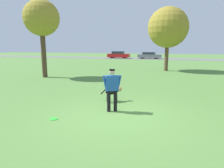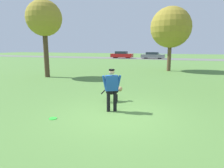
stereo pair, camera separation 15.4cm
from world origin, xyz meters
The scene contains 9 objects.
ground_plane centered at (0.00, 0.00, 0.00)m, with size 120.00×120.00×0.00m, color #56843D.
far_road_strip centered at (0.00, 32.98, 0.01)m, with size 120.00×6.00×0.01m.
person centered at (-0.30, 0.43, 0.93)m, with size 0.66×0.41×1.57m.
dog centered at (-0.65, 1.73, 0.43)m, with size 0.81×0.82×0.63m.
frisbee centered at (-1.90, -0.93, 0.01)m, with size 0.26×0.26×0.02m.
tree_mid_center centered at (1.01, 13.85, 4.09)m, with size 3.80×3.80×6.01m.
tree_near_left centered at (-7.76, 6.78, 4.36)m, with size 2.65×2.65×5.75m.
parked_car_red centered at (-9.06, 32.61, 0.68)m, with size 4.31×1.89×1.39m.
parked_car_grey centered at (-2.93, 32.83, 0.63)m, with size 4.47×1.94×1.26m.
Camera 1 is at (1.82, -6.30, 2.36)m, focal length 32.00 mm.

